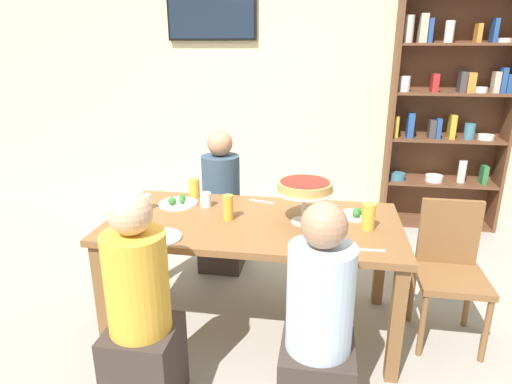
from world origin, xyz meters
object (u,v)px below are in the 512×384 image
at_px(beer_glass_amber_spare, 368,217).
at_px(deep_dish_pizza_stand, 305,188).
at_px(television, 211,12).
at_px(diner_near_left, 141,320).
at_px(diner_near_right, 318,338).
at_px(cutlery_fork_far, 262,201).
at_px(bookshelf, 448,113).
at_px(beer_glass_amber_tall, 228,207).
at_px(cutlery_fork_near, 323,247).
at_px(diner_far_left, 222,211).
at_px(salad_plate_near_diner, 157,236).
at_px(chair_head_east, 450,265).
at_px(dining_table, 253,233).
at_px(water_glass_clear_far, 146,202).
at_px(cutlery_knife_near, 368,250).
at_px(salad_plate_far_diner, 178,203).
at_px(salad_plate_spare, 356,214).
at_px(water_glass_clear_near, 206,200).
at_px(beer_glass_amber_short, 194,188).

bearing_deg(beer_glass_amber_spare, deep_dish_pizza_stand, 173.46).
relative_size(television, diner_near_left, 0.79).
relative_size(diner_near_right, cutlery_fork_far, 6.39).
relative_size(bookshelf, beer_glass_amber_tall, 14.05).
height_order(beer_glass_amber_tall, cutlery_fork_near, beer_glass_amber_tall).
height_order(beer_glass_amber_spare, cutlery_fork_far, beer_glass_amber_spare).
relative_size(diner_far_left, beer_glass_amber_spare, 7.32).
relative_size(television, beer_glass_amber_tall, 5.77).
bearing_deg(beer_glass_amber_tall, salad_plate_near_diner, -133.45).
height_order(chair_head_east, deep_dish_pizza_stand, deep_dish_pizza_stand).
bearing_deg(dining_table, salad_plate_near_diner, -143.57).
bearing_deg(water_glass_clear_far, cutlery_knife_near, -15.67).
distance_m(bookshelf, cutlery_fork_near, 2.62).
xyz_separation_m(diner_near_right, cutlery_fork_far, (-0.42, 1.10, 0.25)).
bearing_deg(salad_plate_near_diner, diner_far_left, 84.95).
relative_size(television, salad_plate_near_diner, 3.58).
height_order(salad_plate_far_diner, water_glass_clear_far, water_glass_clear_far).
distance_m(salad_plate_spare, water_glass_clear_far, 1.35).
bearing_deg(cutlery_knife_near, television, 118.09).
bearing_deg(cutlery_fork_far, bookshelf, -117.87).
distance_m(salad_plate_near_diner, cutlery_knife_near, 1.15).
bearing_deg(water_glass_clear_near, cutlery_fork_near, -32.81).
bearing_deg(water_glass_clear_near, cutlery_fork_far, 22.87).
bearing_deg(cutlery_fork_near, cutlery_fork_far, 139.12).
distance_m(salad_plate_spare, cutlery_knife_near, 0.47).
xyz_separation_m(deep_dish_pizza_stand, cutlery_knife_near, (0.36, -0.33, -0.21)).
relative_size(diner_near_left, beer_glass_amber_short, 8.67).
xyz_separation_m(television, salad_plate_spare, (1.40, -1.95, -1.32)).
xyz_separation_m(diner_far_left, beer_glass_amber_tall, (0.23, -0.76, 0.33)).
distance_m(diner_near_left, chair_head_east, 1.84).
relative_size(salad_plate_near_diner, cutlery_fork_near, 1.41).
distance_m(diner_near_left, cutlery_fork_far, 1.21).
xyz_separation_m(salad_plate_far_diner, cutlery_fork_far, (0.55, 0.15, -0.01)).
relative_size(dining_table, water_glass_clear_far, 17.52).
bearing_deg(salad_plate_near_diner, beer_glass_amber_short, 90.18).
height_order(deep_dish_pizza_stand, beer_glass_amber_spare, deep_dish_pizza_stand).
bearing_deg(chair_head_east, deep_dish_pizza_stand, 4.84).
xyz_separation_m(salad_plate_near_diner, cutlery_fork_near, (0.91, 0.04, -0.01)).
relative_size(television, diner_near_right, 0.79).
xyz_separation_m(diner_near_left, water_glass_clear_far, (-0.30, 0.83, 0.30)).
bearing_deg(cutlery_knife_near, dining_table, 151.94).
bearing_deg(salad_plate_near_diner, water_glass_clear_near, 76.64).
height_order(beer_glass_amber_tall, cutlery_fork_far, beer_glass_amber_tall).
height_order(beer_glass_amber_short, cutlery_fork_far, beer_glass_amber_short).
relative_size(beer_glass_amber_tall, beer_glass_amber_short, 1.19).
distance_m(salad_plate_near_diner, beer_glass_amber_tall, 0.48).
bearing_deg(chair_head_east, cutlery_fork_far, -11.78).
bearing_deg(water_glass_clear_far, salad_plate_far_diner, 33.26).
xyz_separation_m(diner_near_left, water_glass_clear_near, (0.08, 0.95, 0.30)).
bearing_deg(salad_plate_spare, water_glass_clear_far, -176.48).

